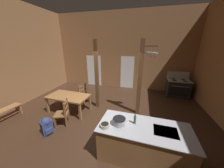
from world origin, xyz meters
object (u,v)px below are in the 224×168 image
Objects in this scene: ladderback_chair_near_window at (63,113)px; mixing_bowl_on_counter at (105,125)px; bottle_tall_on_counter at (135,119)px; bench_along_left_wall at (2,114)px; kitchen_island at (142,142)px; dining_table at (68,97)px; stove_range at (177,88)px; ladderback_chair_by_post at (84,94)px; backpack at (47,125)px; stockpot_on_counter at (119,121)px.

mixing_bowl_on_counter is (1.84, -0.85, 0.51)m from ladderback_chair_near_window.
mixing_bowl_on_counter is 0.78× the size of bottle_tall_on_counter.
ladderback_chair_near_window is at bearing 9.63° from bench_along_left_wall.
mixing_bowl_on_counter is at bearing -156.24° from bottle_tall_on_counter.
kitchen_island is 3.39m from dining_table.
stove_range is at bearing 63.97° from bottle_tall_on_counter.
bench_along_left_wall is at bearing 173.88° from mixing_bowl_on_counter.
stove_range is 1.39× the size of ladderback_chair_near_window.
bench_along_left_wall is 4.93m from bottle_tall_on_counter.
bottle_tall_on_counter is (2.56, -2.25, 0.58)m from ladderback_chair_by_post.
stove_range is (1.86, 4.34, 0.02)m from kitchen_island.
ladderback_chair_by_post is at bearing 85.52° from backpack.
ladderback_chair_by_post is (-4.64, -2.01, -0.03)m from stove_range.
stove_range is at bearing 58.84° from mixing_bowl_on_counter.
dining_table is at bearing -106.88° from ladderback_chair_by_post.
ladderback_chair_near_window reaches higher than dining_table.
backpack is (0.09, -1.37, -0.34)m from dining_table.
bottle_tall_on_counter reaches higher than stockpot_on_counter.
stove_range reaches higher than stockpot_on_counter.
kitchen_island is at bearing -1.51° from backpack.
dining_table is 4.67× the size of stockpot_on_counter.
backpack is at bearing -86.25° from dining_table.
kitchen_island reaches higher than bench_along_left_wall.
bench_along_left_wall is at bearing 176.45° from stockpot_on_counter.
backpack is 2.63× the size of mixing_bowl_on_counter.
stockpot_on_counter is at bearing -119.13° from stove_range.
mixing_bowl_on_counter is at bearing -6.12° from bench_along_left_wall.
mixing_bowl_on_counter is at bearing -121.16° from stove_range.
bench_along_left_wall is 5.56× the size of mixing_bowl_on_counter.
stove_range reaches higher than backpack.
stockpot_on_counter is 0.36m from mixing_bowl_on_counter.
ladderback_chair_near_window is at bearing 162.54° from stockpot_on_counter.
ladderback_chair_near_window is at bearing 167.11° from kitchen_island.
backpack is at bearing -4.09° from bench_along_left_wall.
dining_table is at bearing 142.18° from mixing_bowl_on_counter.
dining_table is (-4.91, -2.89, 0.17)m from stove_range.
backpack reaches higher than bench_along_left_wall.
stove_range is 4.56× the size of bottle_tall_on_counter.
kitchen_island is 1.75× the size of bench_along_left_wall.
ladderback_chair_by_post is at bearing 73.12° from dining_table.
stockpot_on_counter is at bearing -31.34° from dining_table.
kitchen_island is at bearing -113.15° from stove_range.
stove_range is 2.21× the size of backpack.
stove_range is 8.08m from bench_along_left_wall.
stove_range reaches higher than ladderback_chair_by_post.
bottle_tall_on_counter is (2.52, -0.55, 0.58)m from ladderback_chair_near_window.
mixing_bowl_on_counter is at bearing -53.51° from ladderback_chair_by_post.
bench_along_left_wall is 3.35× the size of stockpot_on_counter.
mixing_bowl_on_counter is at bearing -166.34° from kitchen_island.
stove_range is 0.75× the size of dining_table.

